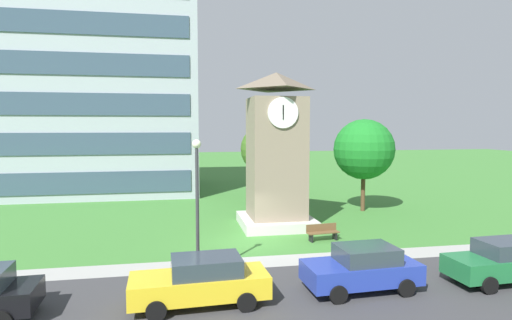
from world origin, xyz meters
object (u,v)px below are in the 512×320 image
at_px(street_lamp, 197,193).
at_px(parked_car_blue, 362,268).
at_px(clock_tower, 276,159).
at_px(tree_near_tower, 264,149).
at_px(parked_car_green, 504,261).
at_px(park_bench, 323,232).
at_px(tree_streetside, 364,149).
at_px(parked_car_yellow, 201,281).

height_order(street_lamp, parked_car_blue, street_lamp).
relative_size(clock_tower, tree_near_tower, 1.50).
height_order(tree_near_tower, parked_car_green, tree_near_tower).
xyz_separation_m(clock_tower, park_bench, (1.75, -3.65, -3.74)).
distance_m(park_bench, parked_car_green, 8.74).
bearing_deg(tree_streetside, park_bench, -128.24).
bearing_deg(tree_streetside, parked_car_blue, -114.84).
relative_size(clock_tower, parked_car_green, 2.09).
height_order(street_lamp, parked_car_yellow, street_lamp).
xyz_separation_m(parked_car_blue, parked_car_green, (5.88, -0.27, -0.00)).
distance_m(clock_tower, street_lamp, 9.70).
xyz_separation_m(tree_streetside, parked_car_green, (-0.61, -14.29, -3.67)).
distance_m(park_bench, tree_near_tower, 12.75).
distance_m(park_bench, tree_streetside, 9.96).
distance_m(street_lamp, tree_near_tower, 17.78).
relative_size(tree_near_tower, tree_streetside, 0.94).
bearing_deg(clock_tower, tree_streetside, 25.32).
distance_m(park_bench, parked_car_blue, 6.94).
bearing_deg(park_bench, street_lamp, -146.76).
distance_m(clock_tower, parked_car_green, 13.17).
height_order(park_bench, parked_car_green, parked_car_green).
bearing_deg(parked_car_yellow, parked_car_blue, 2.11).
xyz_separation_m(clock_tower, tree_streetside, (7.38, 3.49, 0.33)).
relative_size(street_lamp, tree_streetside, 0.84).
bearing_deg(tree_near_tower, parked_car_yellow, -107.77).
height_order(tree_near_tower, tree_streetside, tree_streetside).
bearing_deg(parked_car_yellow, parked_car_green, -0.24).
distance_m(clock_tower, parked_car_blue, 11.08).
distance_m(parked_car_yellow, parked_car_green, 11.93).
bearing_deg(parked_car_yellow, clock_tower, 64.33).
xyz_separation_m(park_bench, parked_car_yellow, (-6.92, -7.10, 0.40)).
relative_size(street_lamp, parked_car_yellow, 1.18).
height_order(clock_tower, tree_near_tower, clock_tower).
distance_m(tree_near_tower, parked_car_yellow, 20.48).
xyz_separation_m(street_lamp, tree_streetside, (12.55, 11.68, 0.99)).
relative_size(street_lamp, tree_near_tower, 0.90).
xyz_separation_m(parked_car_yellow, parked_car_blue, (6.06, 0.22, -0.00)).
xyz_separation_m(tree_near_tower, parked_car_yellow, (-6.16, -19.22, -3.47)).
distance_m(tree_streetside, parked_car_yellow, 19.32).
xyz_separation_m(parked_car_yellow, parked_car_green, (11.93, -0.05, -0.00)).
xyz_separation_m(tree_near_tower, parked_car_blue, (-0.10, -19.00, -3.48)).
distance_m(clock_tower, tree_streetside, 8.17).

